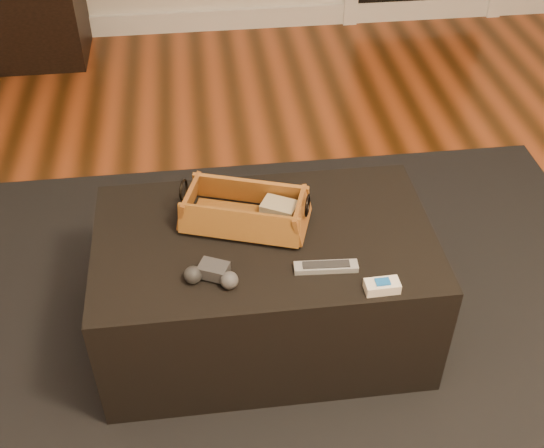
{
  "coord_description": "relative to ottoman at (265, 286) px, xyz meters",
  "views": [
    {
      "loc": [
        -0.1,
        -1.13,
        1.75
      ],
      "look_at": [
        0.08,
        0.34,
        0.49
      ],
      "focal_mm": 45.0,
      "sensor_mm": 36.0,
      "label": 1
    }
  ],
  "objects": [
    {
      "name": "baseboard",
      "position": [
        -0.06,
        2.38,
        -0.16
      ],
      "size": [
        5.0,
        0.04,
        0.12
      ],
      "primitive_type": "cube",
      "color": "white",
      "rests_on": "floor"
    },
    {
      "name": "cloth_bundle",
      "position": [
        0.05,
        0.06,
        0.25
      ],
      "size": [
        0.12,
        0.11,
        0.06
      ],
      "primitive_type": "cube",
      "rotation": [
        0.0,
        0.0,
        -0.5
      ],
      "color": "tan",
      "rests_on": "wicker_basket"
    },
    {
      "name": "floor",
      "position": [
        -0.06,
        -0.36,
        -0.23
      ],
      "size": [
        5.0,
        5.5,
        0.01
      ],
      "primitive_type": "cube",
      "color": "brown",
      "rests_on": "ground"
    },
    {
      "name": "tv_remote",
      "position": [
        -0.07,
        0.06,
        0.23
      ],
      "size": [
        0.2,
        0.09,
        0.02
      ],
      "primitive_type": "cube",
      "rotation": [
        0.0,
        0.0,
        -0.22
      ],
      "color": "black",
      "rests_on": "wicker_basket"
    },
    {
      "name": "wicker_basket",
      "position": [
        -0.05,
        0.06,
        0.25
      ],
      "size": [
        0.41,
        0.3,
        0.13
      ],
      "color": "#AE6B27",
      "rests_on": "ottoman"
    },
    {
      "name": "game_controller",
      "position": [
        -0.16,
        -0.17,
        0.23
      ],
      "size": [
        0.16,
        0.12,
        0.05
      ],
      "color": "#303032",
      "rests_on": "ottoman"
    },
    {
      "name": "silver_remote",
      "position": [
        0.15,
        -0.16,
        0.22
      ],
      "size": [
        0.18,
        0.05,
        0.02
      ],
      "color": "#9EA2A6",
      "rests_on": "ottoman"
    },
    {
      "name": "ottoman",
      "position": [
        0.0,
        0.0,
        0.0
      ],
      "size": [
        1.0,
        0.6,
        0.42
      ],
      "primitive_type": "cube",
      "color": "black",
      "rests_on": "area_rug"
    },
    {
      "name": "cream_gadget",
      "position": [
        0.29,
        -0.26,
        0.23
      ],
      "size": [
        0.09,
        0.05,
        0.03
      ],
      "color": "white",
      "rests_on": "ottoman"
    },
    {
      "name": "area_rug",
      "position": [
        -0.0,
        -0.05,
        -0.22
      ],
      "size": [
        2.6,
        2.0,
        0.01
      ],
      "primitive_type": "cube",
      "color": "black",
      "rests_on": "floor"
    }
  ]
}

